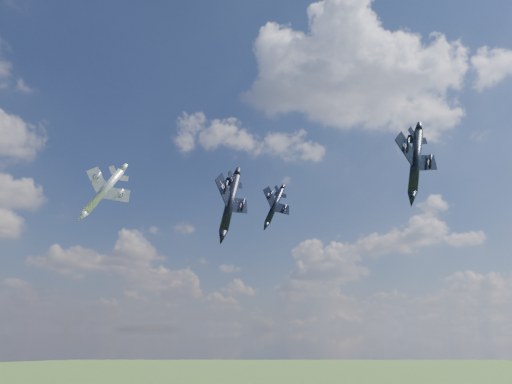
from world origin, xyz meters
TOP-DOWN VIEW (x-y plane):
  - jet_lead_navy at (-4.19, 11.55)m, footprint 15.90×18.17m
  - jet_right_navy at (16.12, -11.17)m, footprint 12.53×16.28m
  - jet_high_navy at (20.76, 28.71)m, footprint 10.52×14.00m
  - jet_left_silver at (-20.88, 24.72)m, footprint 13.29×15.16m

SIDE VIEW (x-z plane):
  - jet_lead_navy at x=-4.19m, z-range 75.63..82.29m
  - jet_left_silver at x=-20.88m, z-range 77.36..84.60m
  - jet_right_navy at x=16.12m, z-range 81.59..87.71m
  - jet_high_navy at x=20.76m, z-range 82.04..89.16m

